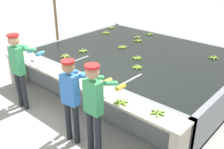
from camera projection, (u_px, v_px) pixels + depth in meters
ground_plane at (71, 120)px, 5.68m from camera, size 80.00×80.00×0.00m
wash_tank at (139, 68)px, 7.15m from camera, size 5.05×3.99×0.88m
work_ledge at (77, 90)px, 5.57m from camera, size 5.05×0.45×0.88m
worker_0 at (19, 64)px, 5.72m from camera, size 0.42×0.73×1.76m
worker_1 at (71, 94)px, 4.67m from camera, size 0.47×0.74×1.66m
worker_2 at (95, 101)px, 4.34m from camera, size 0.41×0.72×1.72m
banana_bunch_floating_0 at (106, 33)px, 8.67m from camera, size 0.28×0.28×0.08m
banana_bunch_floating_1 at (137, 58)px, 6.57m from camera, size 0.28×0.28×0.08m
banana_bunch_floating_2 at (111, 28)px, 9.27m from camera, size 0.28×0.27×0.08m
banana_bunch_floating_3 at (83, 51)px, 7.05m from camera, size 0.27×0.28×0.08m
banana_bunch_floating_4 at (138, 37)px, 8.19m from camera, size 0.28×0.28×0.08m
banana_bunch_floating_5 at (214, 58)px, 6.58m from camera, size 0.27×0.27×0.08m
banana_bunch_floating_6 at (137, 67)px, 6.03m from camera, size 0.28×0.28×0.08m
banana_bunch_floating_7 at (138, 41)px, 7.88m from camera, size 0.28×0.27×0.08m
banana_bunch_floating_8 at (122, 47)px, 7.34m from camera, size 0.28×0.28×0.08m
banana_bunch_floating_9 at (65, 56)px, 6.70m from camera, size 0.27×0.28×0.08m
banana_bunch_floating_10 at (150, 34)px, 8.50m from camera, size 0.26×0.28×0.08m
banana_bunch_ledge_0 at (76, 77)px, 5.55m from camera, size 0.28×0.28×0.08m
banana_bunch_ledge_1 at (158, 112)px, 4.31m from camera, size 0.28×0.26×0.08m
banana_bunch_ledge_2 at (121, 102)px, 4.61m from camera, size 0.28×0.28×0.08m
knife_0 at (34, 62)px, 6.35m from camera, size 0.35×0.07×0.02m
support_post_left at (55, 10)px, 8.62m from camera, size 0.09×0.09×3.20m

